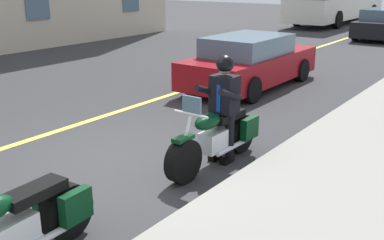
{
  "coord_description": "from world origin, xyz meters",
  "views": [
    {
      "loc": [
        4.94,
        5.13,
        2.92
      ],
      "look_at": [
        -0.59,
        1.09,
        0.75
      ],
      "focal_mm": 43.05,
      "sensor_mm": 36.0,
      "label": 1
    }
  ],
  "objects": [
    {
      "name": "car_silver",
      "position": [
        -18.28,
        -0.59,
        0.69
      ],
      "size": [
        4.6,
        1.92,
        1.4
      ],
      "color": "black",
      "rests_on": "ground_plane"
    },
    {
      "name": "motorcycle_parked",
      "position": [
        2.69,
        1.24,
        0.45
      ],
      "size": [
        2.22,
        0.68,
        1.26
      ],
      "color": "black",
      "rests_on": "ground_plane"
    },
    {
      "name": "lane_center_stripe",
      "position": [
        0.0,
        -2.0,
        0.01
      ],
      "size": [
        60.0,
        0.16,
        0.01
      ],
      "primitive_type": "cube",
      "color": "#E5DB4C",
      "rests_on": "ground_plane"
    },
    {
      "name": "motorcycle_main",
      "position": [
        -0.83,
        1.39,
        0.45
      ],
      "size": [
        2.21,
        0.61,
        1.26
      ],
      "color": "black",
      "rests_on": "ground_plane"
    },
    {
      "name": "ground_plane",
      "position": [
        0.0,
        0.0,
        0.0
      ],
      "size": [
        80.0,
        80.0,
        0.0
      ],
      "primitive_type": "plane",
      "color": "#333335"
    },
    {
      "name": "rider_main",
      "position": [
        -1.02,
        1.39,
        1.04
      ],
      "size": [
        0.62,
        0.55,
        1.74
      ],
      "color": "black",
      "rests_on": "ground_plane"
    },
    {
      "name": "car_dark",
      "position": [
        -5.84,
        -0.83,
        0.69
      ],
      "size": [
        4.6,
        1.92,
        1.4
      ],
      "color": "maroon",
      "rests_on": "ground_plane"
    }
  ]
}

